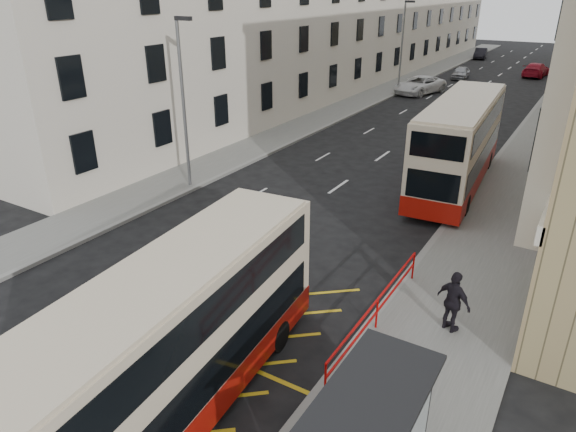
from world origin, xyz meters
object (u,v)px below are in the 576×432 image
Objects in this scene: car_silver at (461,73)px; car_red at (536,70)px; street_lamp_near at (184,96)px; double_decker_rear at (459,144)px; street_lamp_far at (403,41)px; double_decker_front at (173,345)px; pedestrian_far at (454,302)px; white_van at (419,85)px; car_dark at (481,53)px.

car_red is (6.81, 5.75, 0.09)m from car_silver.
street_lamp_near is 13.57m from double_decker_rear.
double_decker_front is (9.83, -41.67, -2.62)m from street_lamp_far.
white_van is at bearing -46.16° from pedestrian_far.
double_decker_rear is at bearing 96.04° from car_red.
street_lamp_near reaches higher than double_decker_rear.
car_red is (8.80, -12.84, 0.05)m from car_dark.
double_decker_front is 42.54m from white_van.
pedestrian_far is at bearing 99.03° from car_red.
street_lamp_near is 1.85× the size of car_dark.
double_decker_front is at bearing -49.87° from street_lamp_near.
double_decker_rear is at bearing -51.32° from pedestrian_far.
street_lamp_near is 15.80m from pedestrian_far.
car_red is (9.95, 46.47, -3.88)m from street_lamp_near.
white_van is (-9.39, 23.07, -1.46)m from double_decker_rear.
car_red is at bearing 34.91° from car_silver.
car_dark is at bearing -54.00° from pedestrian_far.
pedestrian_far is (3.14, -12.28, -1.15)m from double_decker_rear.
street_lamp_far is at bearing -99.77° from car_dark.
double_decker_front is at bearing 93.89° from car_red.
car_silver is (1.18, 10.60, -0.14)m from white_van.
car_red is (-1.40, 39.42, -1.50)m from double_decker_rear.
car_silver is 0.91× the size of car_dark.
double_decker_front is 8.00m from pedestrian_far.
pedestrian_far is (14.49, -35.22, -3.53)m from street_lamp_far.
street_lamp_near is 30.00m from street_lamp_far.
car_dark is at bearing 90.84° from car_silver.
white_van is at bearing -101.60° from car_silver.
double_decker_front is 2.34× the size of car_dark.
car_red is (7.99, 16.35, -0.04)m from white_van.
car_dark is (-1.99, 18.59, 0.05)m from car_silver.
pedestrian_far reaches higher than car_silver.
car_red is at bearing 88.05° from double_decker_rear.
car_silver is 18.70m from car_dark.
car_silver is 0.75× the size of car_red.
pedestrian_far is 0.37× the size of car_red.
white_van is at bearing 108.16° from double_decker_rear.
street_lamp_near is at bearing -99.68° from car_silver.
car_silver is at bearing 85.59° from street_lamp_near.
car_red reaches higher than car_dark.
car_red is at bearing 77.91° from street_lamp_near.
double_decker_front is at bearing -76.72° from street_lamp_far.
car_dark is (-10.20, 52.26, -1.55)m from double_decker_rear.
street_lamp_near is 2.04× the size of car_silver.
double_decker_rear is 5.89× the size of pedestrian_far.
street_lamp_far is 11.86m from car_silver.
pedestrian_far is at bearing -67.64° from street_lamp_far.
pedestrian_far is 0.49× the size of car_silver.
street_lamp_near reaches higher than pedestrian_far.
street_lamp_far is at bearing -111.59° from car_silver.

